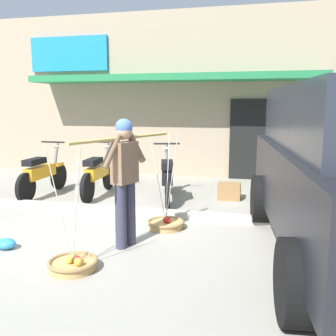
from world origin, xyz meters
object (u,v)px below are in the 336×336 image
(fruit_basket_left_side, at_px, (166,223))
(plastic_litter_bag, at_px, (6,244))
(fruit_basket_right_side, at_px, (73,263))
(motorcycle_nearest_shop, at_px, (42,174))
(fruit_vendor, at_px, (125,174))
(wooden_crate, at_px, (229,191))
(motorcycle_second_in_row, at_px, (98,174))
(motorcycle_third_in_row, at_px, (167,177))

(fruit_basket_left_side, xyz_separation_m, plastic_litter_bag, (-1.84, -1.33, -0.01))
(fruit_basket_right_side, height_order, motorcycle_nearest_shop, fruit_basket_right_side)
(fruit_vendor, bearing_deg, wooden_crate, 68.85)
(motorcycle_second_in_row, bearing_deg, fruit_vendor, -59.22)
(motorcycle_nearest_shop, height_order, motorcycle_second_in_row, same)
(fruit_basket_right_side, bearing_deg, motorcycle_third_in_row, 85.52)
(fruit_basket_right_side, xyz_separation_m, plastic_litter_bag, (-1.17, 0.38, -0.01))
(fruit_vendor, xyz_separation_m, wooden_crate, (1.13, 2.92, -0.82))
(fruit_vendor, xyz_separation_m, motorcycle_third_in_row, (-0.06, 2.56, -0.53))
(fruit_vendor, distance_m, motorcycle_nearest_shop, 3.55)
(motorcycle_third_in_row, distance_m, plastic_litter_bag, 3.38)
(motorcycle_nearest_shop, relative_size, plastic_litter_bag, 6.50)
(motorcycle_third_in_row, xyz_separation_m, plastic_litter_bag, (-1.43, -3.04, -0.38))
(wooden_crate, bearing_deg, motorcycle_nearest_shop, -170.75)
(motorcycle_second_in_row, bearing_deg, motorcycle_nearest_shop, -166.87)
(fruit_basket_right_side, xyz_separation_m, wooden_crate, (1.46, 3.77, 0.08))
(fruit_basket_right_side, bearing_deg, motorcycle_nearest_shop, 126.29)
(motorcycle_nearest_shop, xyz_separation_m, plastic_litter_bag, (1.15, -2.77, -0.38))
(fruit_vendor, relative_size, plastic_litter_bag, 6.14)
(fruit_vendor, relative_size, wooden_crate, 3.91)
(fruit_vendor, height_order, motorcycle_nearest_shop, fruit_vendor)
(fruit_vendor, distance_m, motorcycle_second_in_row, 3.03)
(fruit_basket_right_side, distance_m, motorcycle_nearest_shop, 3.93)
(fruit_basket_right_side, xyz_separation_m, motorcycle_nearest_shop, (-2.32, 3.15, 0.38))
(motorcycle_second_in_row, bearing_deg, fruit_basket_left_side, -42.57)
(fruit_basket_left_side, bearing_deg, plastic_litter_bag, -144.15)
(motorcycle_nearest_shop, distance_m, plastic_litter_bag, 3.03)
(plastic_litter_bag, xyz_separation_m, wooden_crate, (2.63, 3.39, 0.09))
(motorcycle_nearest_shop, relative_size, wooden_crate, 4.14)
(wooden_crate, bearing_deg, motorcycle_second_in_row, -172.41)
(fruit_vendor, distance_m, fruit_basket_right_side, 1.29)
(fruit_basket_left_side, distance_m, motorcycle_nearest_shop, 3.34)
(motorcycle_third_in_row, bearing_deg, fruit_vendor, -88.55)
(motorcycle_second_in_row, distance_m, plastic_litter_bag, 3.06)
(wooden_crate, bearing_deg, plastic_litter_bag, -127.77)
(motorcycle_second_in_row, bearing_deg, plastic_litter_bag, -89.50)
(fruit_vendor, xyz_separation_m, motorcycle_second_in_row, (-1.53, 2.56, -0.53))
(fruit_basket_left_side, height_order, motorcycle_nearest_shop, fruit_basket_left_side)
(fruit_vendor, height_order, plastic_litter_bag, fruit_vendor)
(motorcycle_third_in_row, relative_size, plastic_litter_bag, 6.36)
(fruit_basket_left_side, relative_size, wooden_crate, 3.30)
(motorcycle_nearest_shop, relative_size, motorcycle_second_in_row, 1.00)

